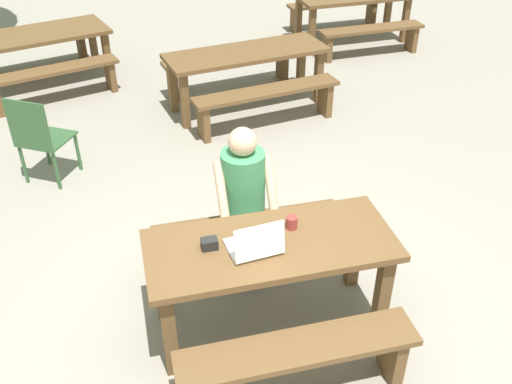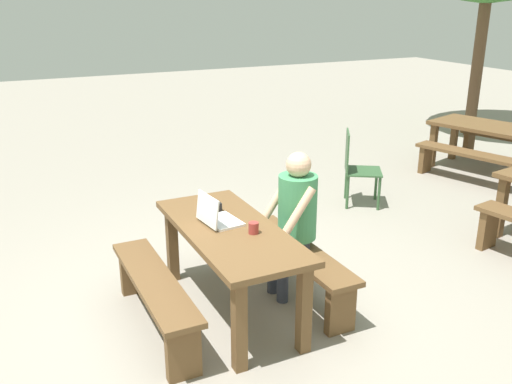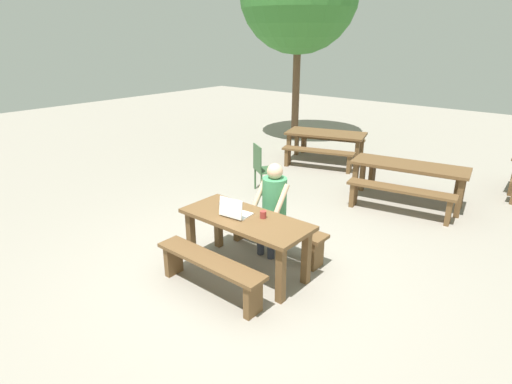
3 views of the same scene
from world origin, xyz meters
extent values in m
plane|color=gray|center=(0.00, 0.00, 0.00)|extent=(30.00, 30.00, 0.00)
cube|color=brown|center=(0.00, 0.00, 0.73)|extent=(1.68, 0.72, 0.05)
cube|color=brown|center=(-0.74, -0.26, 0.35)|extent=(0.09, 0.09, 0.70)
cube|color=brown|center=(0.74, -0.26, 0.35)|extent=(0.09, 0.09, 0.70)
cube|color=brown|center=(-0.74, 0.26, 0.35)|extent=(0.09, 0.09, 0.70)
cube|color=brown|center=(0.74, 0.26, 0.35)|extent=(0.09, 0.09, 0.70)
cube|color=brown|center=(0.00, -0.64, 0.43)|extent=(1.52, 0.30, 0.05)
cube|color=brown|center=(-0.66, -0.64, 0.20)|extent=(0.08, 0.24, 0.41)
cube|color=brown|center=(0.66, -0.64, 0.20)|extent=(0.08, 0.24, 0.41)
cube|color=brown|center=(0.00, 0.64, 0.43)|extent=(1.52, 0.30, 0.05)
cube|color=brown|center=(-0.66, 0.64, 0.20)|extent=(0.08, 0.24, 0.41)
cube|color=brown|center=(0.66, 0.64, 0.20)|extent=(0.08, 0.24, 0.41)
cube|color=white|center=(-0.13, -0.01, 0.76)|extent=(0.36, 0.27, 0.02)
cube|color=white|center=(-0.11, -0.14, 0.89)|extent=(0.34, 0.08, 0.24)
cube|color=#0F1933|center=(-0.11, -0.14, 0.89)|extent=(0.31, 0.06, 0.22)
cube|color=black|center=(-0.41, 0.04, 0.79)|extent=(0.11, 0.08, 0.07)
cylinder|color=#99332D|center=(0.18, 0.12, 0.80)|extent=(0.08, 0.08, 0.09)
cylinder|color=#333847|center=(-0.13, 0.46, 0.23)|extent=(0.10, 0.10, 0.45)
cylinder|color=#333847|center=(0.05, 0.46, 0.23)|extent=(0.10, 0.10, 0.45)
cube|color=#333847|center=(-0.04, 0.55, 0.49)|extent=(0.28, 0.28, 0.12)
cylinder|color=#3F8C59|center=(-0.04, 0.64, 0.81)|extent=(0.33, 0.33, 0.55)
cylinder|color=#DBAD89|center=(-0.22, 0.54, 0.85)|extent=(0.07, 0.32, 0.41)
cylinder|color=#DBAD89|center=(0.15, 0.54, 0.85)|extent=(0.07, 0.32, 0.41)
sphere|color=#DBAD89|center=(-0.04, 0.64, 1.18)|extent=(0.21, 0.21, 0.21)
cube|color=#335933|center=(-1.61, 2.49, 0.43)|extent=(0.61, 0.61, 0.02)
cube|color=#335933|center=(-1.72, 2.32, 0.69)|extent=(0.38, 0.25, 0.49)
cylinder|color=#335933|center=(-1.35, 2.55, 0.21)|extent=(0.04, 0.04, 0.42)
cylinder|color=#335933|center=(-1.67, 2.76, 0.21)|extent=(0.04, 0.04, 0.42)
cylinder|color=#335933|center=(-1.55, 2.23, 0.21)|extent=(0.04, 0.04, 0.42)
cylinder|color=#335933|center=(-1.87, 2.43, 0.21)|extent=(0.04, 0.04, 0.42)
cube|color=brown|center=(-1.82, 4.98, 0.68)|extent=(1.98, 1.32, 0.05)
cube|color=brown|center=(-2.50, 4.45, 0.33)|extent=(0.11, 0.11, 0.66)
cube|color=brown|center=(-0.95, 4.91, 0.33)|extent=(0.11, 0.11, 0.66)
cube|color=brown|center=(-2.68, 5.05, 0.33)|extent=(0.11, 0.11, 0.66)
cube|color=brown|center=(-1.13, 5.51, 0.33)|extent=(0.11, 0.11, 0.66)
cube|color=brown|center=(-1.63, 4.36, 0.42)|extent=(1.65, 0.76, 0.05)
cube|color=brown|center=(-2.32, 4.15, 0.20)|extent=(0.15, 0.25, 0.40)
cube|color=brown|center=(-0.94, 4.56, 0.20)|extent=(0.15, 0.25, 0.40)
cube|color=brown|center=(-2.00, 5.60, 0.42)|extent=(1.65, 0.76, 0.05)
cube|color=brown|center=(-2.69, 5.40, 0.20)|extent=(0.15, 0.25, 0.40)
cube|color=brown|center=(-1.32, 5.81, 0.20)|extent=(0.15, 0.25, 0.40)
cube|color=brown|center=(0.69, 3.61, 0.70)|extent=(2.05, 0.99, 0.05)
cube|color=brown|center=(-0.13, 3.23, 0.34)|extent=(0.10, 0.10, 0.68)
cube|color=brown|center=(1.60, 3.53, 0.34)|extent=(0.10, 0.10, 0.68)
cube|color=brown|center=(-0.21, 3.70, 0.34)|extent=(0.10, 0.10, 0.68)
cube|color=brown|center=(1.52, 4.00, 0.34)|extent=(0.10, 0.10, 0.68)
cube|color=brown|center=(0.79, 3.03, 0.45)|extent=(1.79, 0.59, 0.05)
cube|color=brown|center=(0.02, 2.90, 0.21)|extent=(0.12, 0.25, 0.43)
cube|color=brown|center=(1.57, 3.16, 0.21)|extent=(0.12, 0.25, 0.43)
cube|color=brown|center=(0.60, 4.20, 0.45)|extent=(1.79, 0.59, 0.05)
cube|color=brown|center=(-0.18, 4.07, 0.21)|extent=(0.12, 0.25, 0.43)
cube|color=brown|center=(1.37, 4.33, 0.21)|extent=(0.12, 0.25, 0.43)
cylinder|color=brown|center=(-3.77, 6.53, 1.49)|extent=(0.21, 0.21, 2.98)
camera|label=1|loc=(-0.83, -2.86, 3.17)|focal=40.27mm
camera|label=2|loc=(3.79, -1.61, 2.51)|focal=39.45mm
camera|label=3|loc=(3.10, -3.53, 2.86)|focal=29.20mm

